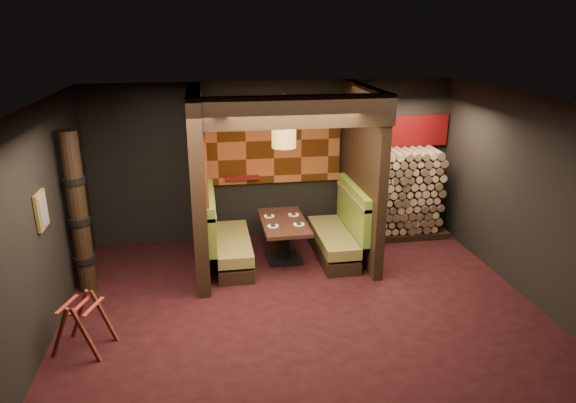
# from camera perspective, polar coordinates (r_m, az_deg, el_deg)

# --- Properties ---
(floor) EXTENTS (6.50, 5.50, 0.02)m
(floor) POSITION_cam_1_polar(r_m,az_deg,el_deg) (7.28, 1.71, -12.00)
(floor) COLOR black
(floor) RESTS_ON ground
(ceiling) EXTENTS (6.50, 5.50, 0.02)m
(ceiling) POSITION_cam_1_polar(r_m,az_deg,el_deg) (6.31, 1.96, 11.00)
(ceiling) COLOR black
(ceiling) RESTS_ON ground
(wall_back) EXTENTS (6.50, 0.02, 2.85)m
(wall_back) POSITION_cam_1_polar(r_m,az_deg,el_deg) (9.26, -1.48, 4.50)
(wall_back) COLOR black
(wall_back) RESTS_ON ground
(wall_front) EXTENTS (6.50, 0.02, 2.85)m
(wall_front) POSITION_cam_1_polar(r_m,az_deg,el_deg) (4.26, 9.23, -14.08)
(wall_front) COLOR black
(wall_front) RESTS_ON ground
(wall_left) EXTENTS (0.02, 5.50, 2.85)m
(wall_left) POSITION_cam_1_polar(r_m,az_deg,el_deg) (6.85, -26.04, -2.73)
(wall_left) COLOR black
(wall_left) RESTS_ON ground
(wall_right) EXTENTS (0.02, 5.50, 2.85)m
(wall_right) POSITION_cam_1_polar(r_m,az_deg,el_deg) (7.93, 25.60, 0.13)
(wall_right) COLOR black
(wall_right) RESTS_ON ground
(partition_left) EXTENTS (0.20, 2.20, 2.85)m
(partition_left) POSITION_cam_1_polar(r_m,az_deg,el_deg) (8.11, -9.87, 2.13)
(partition_left) COLOR black
(partition_left) RESTS_ON floor
(partition_right) EXTENTS (0.15, 2.10, 2.85)m
(partition_right) POSITION_cam_1_polar(r_m,az_deg,el_deg) (8.54, 8.21, 3.06)
(partition_right) COLOR black
(partition_right) RESTS_ON floor
(header_beam) EXTENTS (2.85, 0.18, 0.44)m
(header_beam) POSITION_cam_1_polar(r_m,az_deg,el_deg) (7.02, 0.61, 9.91)
(header_beam) COLOR black
(header_beam) RESTS_ON partition_left
(tapa_back_panel) EXTENTS (2.40, 0.06, 1.55)m
(tapa_back_panel) POSITION_cam_1_polar(r_m,az_deg,el_deg) (9.12, -1.61, 6.82)
(tapa_back_panel) COLOR #9C4A22
(tapa_back_panel) RESTS_ON wall_back
(tapa_side_panel) EXTENTS (0.04, 1.85, 1.45)m
(tapa_side_panel) POSITION_cam_1_polar(r_m,az_deg,el_deg) (8.17, -9.19, 5.37)
(tapa_side_panel) COLOR #9C4A22
(tapa_side_panel) RESTS_ON partition_left
(lacquer_shelf) EXTENTS (0.60, 0.12, 0.07)m
(lacquer_shelf) POSITION_cam_1_polar(r_m,az_deg,el_deg) (9.16, -5.09, 2.68)
(lacquer_shelf) COLOR #601112
(lacquer_shelf) RESTS_ON wall_back
(booth_bench_left) EXTENTS (0.68, 1.60, 1.14)m
(booth_bench_left) POSITION_cam_1_polar(r_m,az_deg,el_deg) (8.46, -6.85, -4.40)
(booth_bench_left) COLOR black
(booth_bench_left) RESTS_ON floor
(booth_bench_right) EXTENTS (0.68, 1.60, 1.14)m
(booth_bench_right) POSITION_cam_1_polar(r_m,az_deg,el_deg) (8.73, 5.68, -3.61)
(booth_bench_right) COLOR black
(booth_bench_right) RESTS_ON floor
(dining_table) EXTENTS (0.74, 1.34, 0.70)m
(dining_table) POSITION_cam_1_polar(r_m,az_deg,el_deg) (8.51, -0.48, -3.60)
(dining_table) COLOR black
(dining_table) RESTS_ON floor
(place_settings) EXTENTS (0.60, 0.64, 0.03)m
(place_settings) POSITION_cam_1_polar(r_m,az_deg,el_deg) (8.42, -0.49, -2.06)
(place_settings) COLOR white
(place_settings) RESTS_ON dining_table
(pendant_lamp) EXTENTS (0.38, 0.38, 0.91)m
(pendant_lamp) POSITION_cam_1_polar(r_m,az_deg,el_deg) (7.97, -0.46, 7.62)
(pendant_lamp) COLOR #AF833F
(pendant_lamp) RESTS_ON ceiling
(framed_picture) EXTENTS (0.05, 0.36, 0.46)m
(framed_picture) POSITION_cam_1_polar(r_m,az_deg,el_deg) (6.87, -25.71, -0.90)
(framed_picture) COLOR olive
(framed_picture) RESTS_ON wall_left
(luggage_rack) EXTENTS (0.78, 0.65, 0.72)m
(luggage_rack) POSITION_cam_1_polar(r_m,az_deg,el_deg) (6.78, -21.87, -12.34)
(luggage_rack) COLOR #491B12
(luggage_rack) RESTS_ON floor
(totem_column) EXTENTS (0.31, 0.31, 2.40)m
(totem_column) POSITION_cam_1_polar(r_m,az_deg,el_deg) (7.87, -22.22, -1.39)
(totem_column) COLOR black
(totem_column) RESTS_ON floor
(firewood_stack) EXTENTS (1.73, 0.70, 1.64)m
(firewood_stack) POSITION_cam_1_polar(r_m,az_deg,el_deg) (9.62, 12.50, 0.85)
(firewood_stack) COLOR black
(firewood_stack) RESTS_ON floor
(mosaic_header) EXTENTS (1.83, 0.10, 0.56)m
(mosaic_header) POSITION_cam_1_polar(r_m,az_deg,el_deg) (9.65, 12.25, 7.67)
(mosaic_header) COLOR maroon
(mosaic_header) RESTS_ON wall_back
(bay_front_post) EXTENTS (0.08, 0.08, 2.85)m
(bay_front_post) POSITION_cam_1_polar(r_m,az_deg,el_deg) (8.80, 8.27, 3.54)
(bay_front_post) COLOR black
(bay_front_post) RESTS_ON floor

